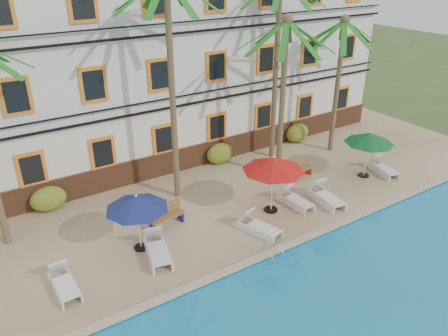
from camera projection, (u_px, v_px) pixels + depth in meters
ground at (278, 237)px, 17.33m from camera, size 100.00×100.00×0.00m
pool_deck at (212, 184)px, 21.04m from camera, size 30.00×12.00×0.25m
pool_coping at (293, 243)px, 16.53m from camera, size 30.00×0.35×0.06m
hotel_building at (161, 56)px, 22.47m from camera, size 25.40×6.44×10.22m
palm_b at (171, 64)px, 17.20m from camera, size 4.25×4.25×9.48m
palm_c at (284, 77)px, 19.58m from camera, size 4.25×4.25×7.62m
palm_d at (277, 46)px, 21.10m from camera, size 4.25×4.25×9.25m
palm_e at (340, 66)px, 22.40m from camera, size 4.25×4.25×7.21m
shrub_left at (48, 199)px, 18.48m from camera, size 1.50×0.90×1.10m
shrub_mid at (220, 153)px, 22.66m from camera, size 1.50×0.90×1.10m
shrub_right at (297, 133)px, 25.24m from camera, size 1.50×0.90×1.10m
umbrella_blue at (137, 203)px, 15.43m from camera, size 2.30×2.30×2.31m
umbrella_red at (273, 164)px, 17.71m from camera, size 2.57×2.57×2.57m
umbrella_green at (369, 138)px, 20.69m from camera, size 2.35×2.35×2.36m
lounger_a at (64, 283)px, 14.17m from camera, size 0.67×1.82×0.86m
lounger_b at (157, 249)px, 15.75m from camera, size 1.17×2.14×0.96m
lounger_c at (258, 226)px, 17.11m from camera, size 1.14×1.95×0.87m
lounger_d at (295, 199)px, 18.97m from camera, size 0.74×1.81×0.84m
lounger_e at (326, 196)px, 19.18m from camera, size 0.96×2.05×0.93m
lounger_f at (383, 168)px, 21.78m from camera, size 1.04×1.88×0.84m
bench_left at (166, 215)px, 17.50m from camera, size 1.54×0.61×0.93m
bench_right at (299, 169)px, 21.23m from camera, size 1.56×0.76×0.93m
pool_ladder at (272, 255)px, 15.94m from camera, size 0.54×0.74×0.74m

